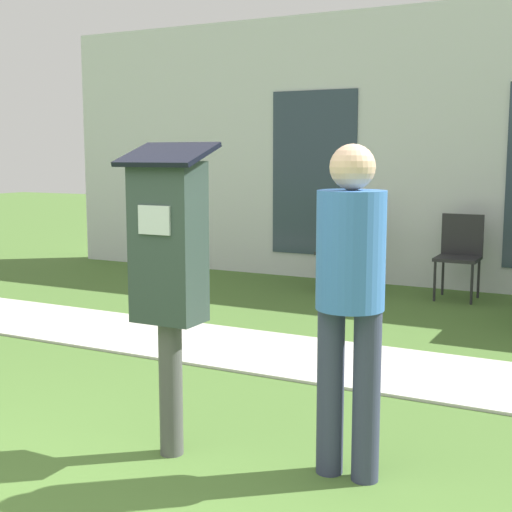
{
  "coord_description": "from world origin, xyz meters",
  "views": [
    {
      "loc": [
        1.99,
        -1.72,
        1.53
      ],
      "look_at": [
        0.45,
        1.27,
        1.05
      ],
      "focal_mm": 50.0,
      "sensor_mm": 36.0,
      "label": 1
    }
  ],
  "objects_px": {
    "parking_meter": "(168,259)",
    "person_standing": "(350,286)",
    "outdoor_chair_left": "(343,244)",
    "outdoor_chair_middle": "(460,249)"
  },
  "relations": [
    {
      "from": "parking_meter",
      "to": "person_standing",
      "type": "relative_size",
      "value": 1.01
    },
    {
      "from": "outdoor_chair_left",
      "to": "outdoor_chair_middle",
      "type": "bearing_deg",
      "value": 12.66
    },
    {
      "from": "parking_meter",
      "to": "outdoor_chair_middle",
      "type": "xyz_separation_m",
      "value": [
        0.48,
        4.78,
        -0.49
      ]
    },
    {
      "from": "outdoor_chair_left",
      "to": "outdoor_chair_middle",
      "type": "height_order",
      "value": "same"
    },
    {
      "from": "parking_meter",
      "to": "person_standing",
      "type": "height_order",
      "value": "parking_meter"
    },
    {
      "from": "person_standing",
      "to": "outdoor_chair_middle",
      "type": "height_order",
      "value": "person_standing"
    },
    {
      "from": "parking_meter",
      "to": "person_standing",
      "type": "bearing_deg",
      "value": 10.76
    },
    {
      "from": "person_standing",
      "to": "outdoor_chair_left",
      "type": "height_order",
      "value": "person_standing"
    },
    {
      "from": "parking_meter",
      "to": "person_standing",
      "type": "distance_m",
      "value": 0.91
    },
    {
      "from": "parking_meter",
      "to": "outdoor_chair_middle",
      "type": "height_order",
      "value": "parking_meter"
    }
  ]
}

